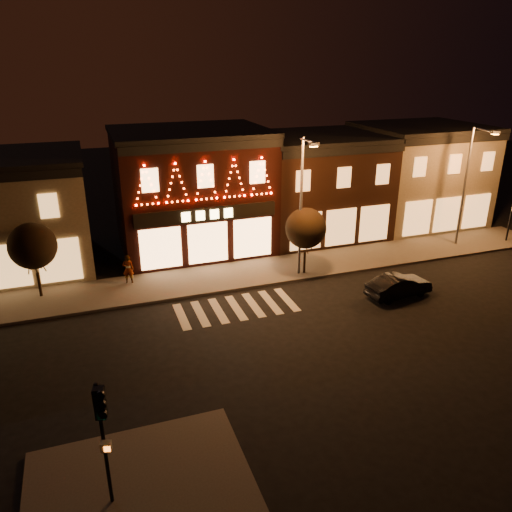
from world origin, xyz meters
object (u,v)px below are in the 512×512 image
dark_sedan (399,286)px  streetlamp_mid (303,197)px  traffic_signal_near (102,423)px  pedestrian (128,269)px

dark_sedan → streetlamp_mid: bearing=37.4°
traffic_signal_near → streetlamp_mid: bearing=62.5°
dark_sedan → pedestrian: (-14.29, 6.62, 0.39)m
traffic_signal_near → pedestrian: bearing=96.5°
traffic_signal_near → streetlamp_mid: 18.58m
traffic_signal_near → streetlamp_mid: size_ratio=0.51×
dark_sedan → traffic_signal_near: bearing=113.3°
streetlamp_mid → traffic_signal_near: bearing=-137.0°
traffic_signal_near → pedestrian: size_ratio=2.43×
streetlamp_mid → pedestrian: bearing=162.1°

